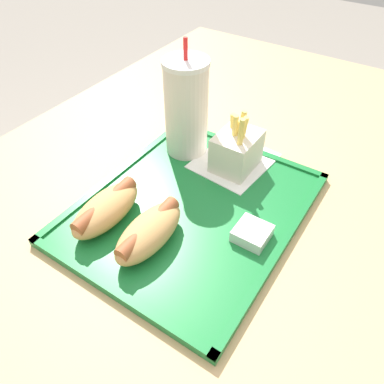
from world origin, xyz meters
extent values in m
cube|color=tan|center=(0.00, 0.00, 0.37)|extent=(1.42, 0.85, 0.75)
cube|color=#197233|center=(0.01, -0.01, 0.75)|extent=(0.38, 0.31, 0.01)
cube|color=#197233|center=(0.01, -0.16, 0.76)|extent=(0.38, 0.01, 0.00)
cube|color=#197233|center=(0.01, 0.14, 0.76)|extent=(0.38, 0.01, 0.00)
cube|color=#197233|center=(-0.18, -0.01, 0.76)|extent=(0.01, 0.31, 0.00)
cube|color=#197233|center=(0.19, -0.01, 0.76)|extent=(0.01, 0.31, 0.00)
cube|color=white|center=(0.14, -0.01, 0.76)|extent=(0.15, 0.13, 0.00)
cylinder|color=silver|center=(0.13, 0.08, 0.84)|extent=(0.08, 0.08, 0.16)
cylinder|color=silver|center=(0.13, 0.08, 0.93)|extent=(0.08, 0.08, 0.01)
cylinder|color=red|center=(0.13, 0.08, 0.95)|extent=(0.01, 0.01, 0.03)
ellipsoid|color=tan|center=(-0.09, 0.08, 0.78)|extent=(0.13, 0.06, 0.04)
cylinder|color=#9E512D|center=(-0.09, 0.08, 0.79)|extent=(0.12, 0.02, 0.02)
ellipsoid|color=tan|center=(-0.09, 0.00, 0.78)|extent=(0.13, 0.06, 0.04)
cylinder|color=#9E512D|center=(-0.09, 0.00, 0.79)|extent=(0.12, 0.02, 0.02)
cube|color=silver|center=(0.13, -0.02, 0.79)|extent=(0.08, 0.07, 0.07)
cylinder|color=#EACC60|center=(0.15, 0.00, 0.82)|extent=(0.02, 0.01, 0.07)
cylinder|color=#EACC60|center=(0.13, -0.03, 0.83)|extent=(0.02, 0.02, 0.08)
cylinder|color=#EACC60|center=(0.14, -0.02, 0.81)|extent=(0.02, 0.02, 0.06)
cylinder|color=#EACC60|center=(0.11, -0.03, 0.83)|extent=(0.02, 0.02, 0.08)
cylinder|color=#EACC60|center=(0.14, -0.02, 0.83)|extent=(0.02, 0.02, 0.08)
cylinder|color=#EACC60|center=(0.13, -0.01, 0.83)|extent=(0.01, 0.01, 0.07)
cube|color=silver|center=(0.00, -0.12, 0.77)|extent=(0.05, 0.05, 0.02)
cube|color=white|center=(0.00, -0.12, 0.78)|extent=(0.04, 0.04, 0.00)
camera|label=1|loc=(-0.34, -0.24, 1.18)|focal=35.00mm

